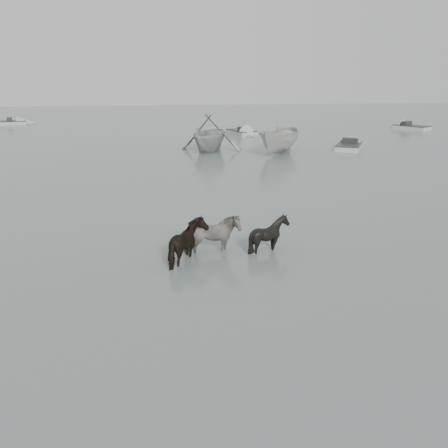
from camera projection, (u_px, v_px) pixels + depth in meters
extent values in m
plane|color=#54635E|center=(200.00, 260.00, 15.20)|extent=(140.00, 140.00, 0.00)
imported|color=black|center=(212.00, 230.00, 15.54)|extent=(1.80, 0.86, 1.50)
imported|color=black|center=(189.00, 238.00, 14.87)|extent=(1.34, 1.54, 1.49)
imported|color=black|center=(269.00, 230.00, 15.80)|extent=(1.52, 1.43, 1.36)
imported|color=#9FA19E|center=(210.00, 131.00, 35.20)|extent=(5.97, 6.39, 2.73)
imported|color=#B0B0AB|center=(280.00, 140.00, 34.12)|extent=(4.39, 5.04, 1.89)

